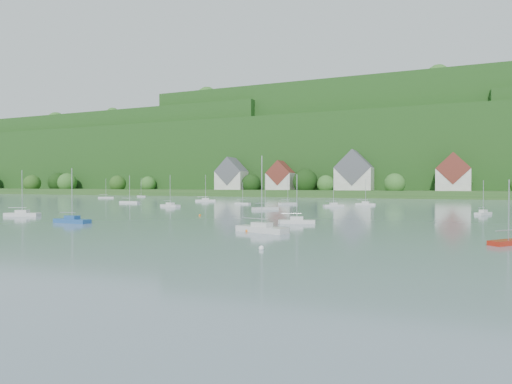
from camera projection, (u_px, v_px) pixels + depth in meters
far_shore_strip at (348, 193)px, 208.50m from camera, size 600.00×60.00×3.00m
forested_ridge at (370, 156)px, 271.33m from camera, size 620.00×181.22×69.89m
village_building_0 at (231, 176)px, 217.36m from camera, size 14.00×10.40×16.00m
village_building_1 at (281, 178)px, 209.67m from camera, size 12.00×9.36×14.00m
village_building_2 at (354, 174)px, 195.34m from camera, size 16.00×11.44×18.00m
village_building_3 at (453, 175)px, 178.23m from camera, size 13.00×10.40×15.50m
near_sailboat_1 at (72, 220)px, 63.52m from camera, size 5.93×1.88×7.92m
near_sailboat_3 at (297, 221)px, 62.73m from camera, size 5.40×2.70×7.03m
near_sailboat_4 at (262, 228)px, 51.24m from camera, size 6.87×3.71×8.93m
near_sailboat_6 at (22, 214)px, 77.09m from camera, size 6.21×3.47×8.08m
near_sailboat_7 at (508, 241)px, 40.71m from camera, size 3.86×4.22×6.04m
mooring_buoy_1 at (261, 250)px, 37.56m from camera, size 0.46×0.46×0.46m
mooring_buoy_2 at (247, 232)px, 51.58m from camera, size 0.39×0.39×0.39m
mooring_buoy_3 at (200, 216)px, 78.04m from camera, size 0.38×0.38×0.38m
far_sailboat_cluster at (325, 202)px, 126.53m from camera, size 186.49×75.82×8.71m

